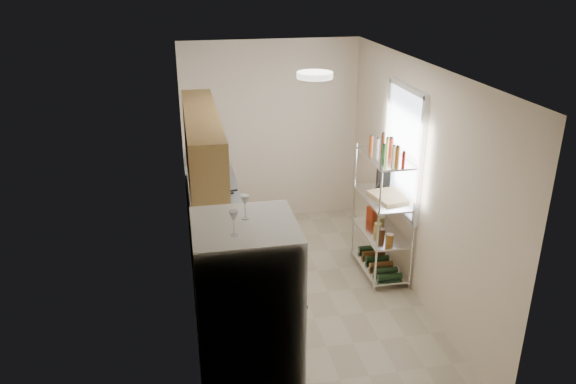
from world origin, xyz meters
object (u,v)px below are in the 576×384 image
(refrigerator, at_px, (248,331))
(cutting_board, at_px, (390,196))
(frying_pan_large, at_px, (214,193))
(rice_cooker, at_px, (218,200))
(espresso_machine, at_px, (383,176))

(refrigerator, xyz_separation_m, cutting_board, (1.94, 2.07, 0.11))
(frying_pan_large, bearing_deg, cutting_board, -27.35)
(rice_cooker, bearing_deg, cutting_board, -9.43)
(rice_cooker, height_order, frying_pan_large, rice_cooker)
(rice_cooker, xyz_separation_m, frying_pan_large, (-0.03, 0.43, -0.08))
(rice_cooker, relative_size, espresso_machine, 1.04)
(cutting_board, distance_m, espresso_machine, 0.39)
(espresso_machine, bearing_deg, cutting_board, -82.44)
(rice_cooker, bearing_deg, frying_pan_large, 93.59)
(rice_cooker, height_order, cutting_board, rice_cooker)
(cutting_board, relative_size, espresso_machine, 1.85)
(rice_cooker, distance_m, cutting_board, 1.99)
(refrigerator, distance_m, rice_cooker, 2.40)
(cutting_board, bearing_deg, rice_cooker, 170.57)
(refrigerator, relative_size, rice_cooker, 6.86)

